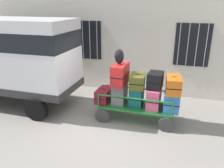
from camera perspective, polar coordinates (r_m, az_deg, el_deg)
The scene contains 15 objects.
ground_plane at distance 6.75m, azimuth -0.53°, elevation -10.26°, with size 40.00×40.00×0.00m, color gray.
building_wall at distance 8.70m, azimuth 5.21°, elevation 13.99°, with size 12.00×0.38×5.00m.
van at distance 8.27m, azimuth -24.40°, elevation 7.05°, with size 4.41×1.93×2.94m.
luggage_cart at distance 6.89m, azimuth 6.16°, elevation -6.09°, with size 2.30×1.01×0.48m.
cart_railing at distance 6.71m, azimuth 6.30°, elevation -2.77°, with size 2.18×0.87×0.41m.
suitcase_left_bottom at distance 6.99m, azimuth -2.07°, elevation -2.85°, with size 0.42×0.73×0.41m.
suitcase_midleft_bottom at distance 6.79m, azimuth 1.96°, elevation -2.65°, with size 0.41×0.54×0.62m.
suitcase_midleft_middle at distance 6.60m, azimuth 2.09°, elevation 2.44°, with size 0.42×0.80×0.63m.
suitcase_center_bottom at distance 6.72m, azimuth 6.24°, elevation -3.32°, with size 0.40×0.50×0.55m.
suitcase_center_middle at distance 6.59m, azimuth 6.49°, elevation 0.73°, with size 0.48×0.67×0.41m.
suitcase_midright_bottom at distance 6.65m, azimuth 10.63°, elevation -3.55°, with size 0.40×0.69×0.61m.
suitcase_midright_middle at distance 6.51m, azimuth 10.98°, elevation 0.96°, with size 0.45×0.59×0.47m.
suitcase_right_bottom at distance 6.64m, azimuth 15.03°, elevation -4.21°, with size 0.44×0.68×0.55m.
suitcase_right_middle at distance 6.44m, azimuth 15.43°, elevation -0.16°, with size 0.46×0.79×0.46m.
backpack at distance 6.51m, azimuth 1.82°, elevation 7.05°, with size 0.27×0.22×0.44m.
Camera 1 is at (1.71, -5.57, 3.41)m, focal length 35.81 mm.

